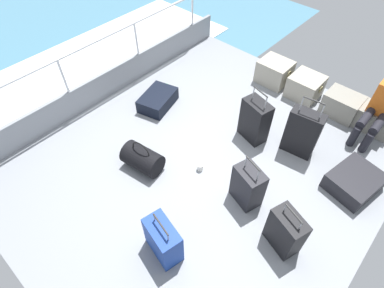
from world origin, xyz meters
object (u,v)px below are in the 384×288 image
object	(u,v)px
cargo_crate_1	(305,87)
cargo_crate_0	(274,72)
suitcase_6	(302,133)
suitcase_0	(158,100)
paper_cup	(200,167)
cargo_crate_2	(342,105)
suitcase_2	(248,186)
suitcase_4	(255,120)
duffel_bag	(143,159)
suitcase_1	(354,181)
passenger_seated	(382,107)
suitcase_3	(163,240)
suitcase_5	(285,231)
cargo_crate_3	(375,119)

from	to	relation	value
cargo_crate_1	cargo_crate_0	bearing A→B (deg)	-179.47
cargo_crate_0	suitcase_6	world-z (taller)	suitcase_6
suitcase_0	paper_cup	distance (m)	1.49
cargo_crate_2	suitcase_6	bearing A→B (deg)	-95.45
suitcase_2	suitcase_4	xyz separation A→B (m)	(-0.56, 0.95, 0.05)
duffel_bag	suitcase_4	bearing A→B (deg)	62.32
cargo_crate_0	suitcase_6	size ratio (longest dim) A/B	0.59
suitcase_1	suitcase_6	size ratio (longest dim) A/B	0.79
suitcase_1	paper_cup	bearing A→B (deg)	-145.90
suitcase_1	suitcase_4	world-z (taller)	suitcase_4
passenger_seated	duffel_bag	world-z (taller)	passenger_seated
suitcase_1	suitcase_3	xyz separation A→B (m)	(-1.20, -2.24, 0.13)
suitcase_3	duffel_bag	size ratio (longest dim) A/B	1.08
suitcase_5	suitcase_2	bearing A→B (deg)	162.17
cargo_crate_3	suitcase_3	size ratio (longest dim) A/B	0.93
suitcase_1	suitcase_3	distance (m)	2.55
paper_cup	suitcase_4	bearing A→B (deg)	80.61
cargo_crate_3	cargo_crate_0	bearing A→B (deg)	-179.21
cargo_crate_0	cargo_crate_1	bearing A→B (deg)	0.53
suitcase_3	suitcase_5	world-z (taller)	suitcase_5
suitcase_2	paper_cup	size ratio (longest dim) A/B	7.29
cargo_crate_2	suitcase_5	bearing A→B (deg)	-79.48
cargo_crate_3	passenger_seated	xyz separation A→B (m)	(0.00, -0.18, 0.36)
duffel_bag	suitcase_2	bearing A→B (deg)	21.30
cargo_crate_0	suitcase_3	bearing A→B (deg)	-77.23
cargo_crate_2	suitcase_5	xyz separation A→B (m)	(0.47, -2.51, 0.10)
duffel_bag	paper_cup	distance (m)	0.79
cargo_crate_0	cargo_crate_2	bearing A→B (deg)	-0.45
suitcase_3	paper_cup	distance (m)	1.22
cargo_crate_1	passenger_seated	bearing A→B (deg)	-7.74
cargo_crate_1	suitcase_2	world-z (taller)	suitcase_2
cargo_crate_1	paper_cup	distance (m)	2.38
cargo_crate_3	suitcase_4	world-z (taller)	suitcase_4
cargo_crate_3	suitcase_3	bearing A→B (deg)	-105.45
suitcase_0	duffel_bag	size ratio (longest dim) A/B	1.27
passenger_seated	duffel_bag	distance (m)	3.38
cargo_crate_0	passenger_seated	world-z (taller)	passenger_seated
suitcase_0	suitcase_6	world-z (taller)	suitcase_6
passenger_seated	suitcase_5	bearing A→B (deg)	-91.08
cargo_crate_1	suitcase_5	xyz separation A→B (m)	(1.11, -2.53, 0.09)
suitcase_2	suitcase_4	size ratio (longest dim) A/B	0.85
cargo_crate_2	passenger_seated	distance (m)	0.64
suitcase_5	duffel_bag	bearing A→B (deg)	-171.02
suitcase_4	duffel_bag	size ratio (longest dim) A/B	1.50
suitcase_5	cargo_crate_1	bearing A→B (deg)	113.75
suitcase_4	suitcase_5	distance (m)	1.68
cargo_crate_3	suitcase_1	distance (m)	1.28
cargo_crate_0	cargo_crate_1	distance (m)	0.60
suitcase_1	duffel_bag	world-z (taller)	duffel_bag
suitcase_0	suitcase_1	xyz separation A→B (m)	(3.04, 0.58, 0.01)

